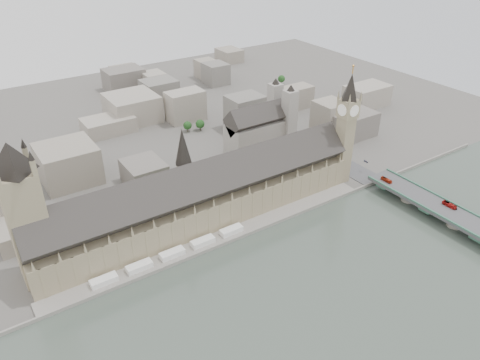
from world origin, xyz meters
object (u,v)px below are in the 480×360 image
palace_of_westminster (202,198)px  westminster_bridge (447,216)px  elizabeth_tower (347,121)px  victoria_tower (24,207)px  car_silver (454,208)px  car_approach (366,161)px  westminster_abbey (261,129)px  red_bus_south (449,205)px  red_bus_north (386,180)px

palace_of_westminster → westminster_bridge: palace_of_westminster is taller
elizabeth_tower → victoria_tower: size_ratio=1.07×
westminster_bridge → car_silver: car_silver is taller
car_silver → car_approach: car_silver is taller
victoria_tower → westminster_bridge: victoria_tower is taller
westminster_bridge → victoria_tower: bearing=158.2°
palace_of_westminster → westminster_abbey: size_ratio=3.90×
victoria_tower → red_bus_south: (289.37, -109.84, -43.30)m
red_bus_south → car_approach: (1.45, 90.08, -0.97)m
palace_of_westminster → red_bus_north: (156.71, -48.48, -10.95)m
car_approach → victoria_tower: bearing=177.6°
car_silver → victoria_tower: bearing=162.5°
red_bus_north → red_bus_south: (10.66, -55.06, 0.15)m
victoria_tower → westminster_abbey: size_ratio=1.47×
westminster_bridge → red_bus_south: size_ratio=27.38×
palace_of_westminster → victoria_tower: victoria_tower is taller
palace_of_westminster → car_approach: bearing=-4.6°
westminster_abbey → car_approach: westminster_abbey is taller
palace_of_westminster → westminster_bridge: 195.05m
car_silver → westminster_abbey: bearing=111.4°
victoria_tower → elizabeth_tower: bearing=-4.0°
red_bus_north → car_approach: (12.11, 35.02, -0.82)m
victoria_tower → car_silver: (290.21, -113.97, -44.21)m
westminster_abbey → car_silver: bearing=-72.6°
palace_of_westminster → car_approach: 169.76m
palace_of_westminster → red_bus_south: 197.10m
victoria_tower → westminster_abbey: 244.79m
westminster_abbey → red_bus_south: 188.00m
westminster_abbey → red_bus_south: westminster_abbey is taller
westminster_abbey → red_bus_north: westminster_abbey is taller
palace_of_westminster → red_bus_north: 164.40m
car_approach → palace_of_westminster: bearing=176.9°
red_bus_south → car_approach: red_bus_south is taller
westminster_abbey → red_bus_south: bearing=-72.5°
elizabeth_tower → westminster_abbey: 96.91m
westminster_bridge → westminster_abbey: westminster_abbey is taller
red_bus_south → victoria_tower: bearing=158.2°
westminster_abbey → westminster_bridge: bearing=-74.4°
elizabeth_tower → car_silver: size_ratio=23.93×
westminster_bridge → car_silver: bearing=-4.4°
car_approach → westminster_abbey: bearing=124.6°
elizabeth_tower → car_approach: bearing=-3.3°
elizabeth_tower → car_approach: elizabeth_tower is taller
elizabeth_tower → car_silver: bearing=-72.5°
elizabeth_tower → red_bus_south: (29.37, -91.84, -46.18)m
car_silver → palace_of_westminster: bearing=151.3°
red_bus_north → red_bus_south: bearing=-79.4°
victoria_tower → red_bus_south: bearing=-20.8°
westminster_bridge → red_bus_north: 59.33m
westminster_abbey → red_bus_south: size_ratio=5.73×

